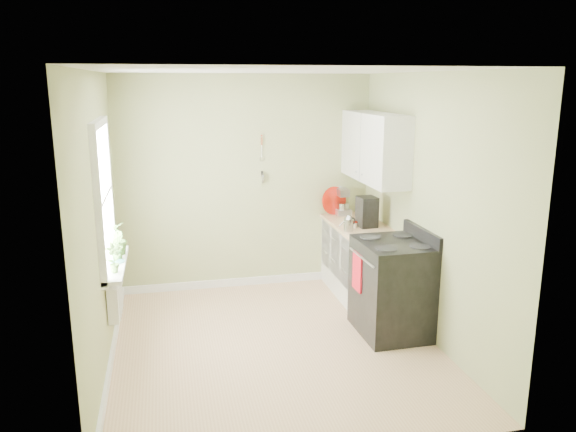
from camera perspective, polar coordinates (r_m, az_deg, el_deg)
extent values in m
cube|color=tan|center=(5.84, -1.33, -13.10)|extent=(3.20, 3.60, 0.02)
cube|color=white|center=(5.22, -1.50, 14.65)|extent=(3.20, 3.60, 0.02)
cube|color=#AFB57B|center=(7.12, -4.27, 3.32)|extent=(3.20, 0.02, 2.70)
cube|color=#AFB57B|center=(5.31, -18.72, -0.91)|extent=(0.02, 3.60, 2.70)
cube|color=#AFB57B|center=(5.89, 14.14, 0.79)|extent=(0.02, 3.60, 2.70)
cube|color=white|center=(6.89, 7.67, -4.96)|extent=(0.60, 1.60, 0.87)
cube|color=beige|center=(6.76, 7.71, -1.30)|extent=(0.64, 1.60, 0.04)
cube|color=white|center=(6.72, 8.76, 6.91)|extent=(0.35, 1.40, 0.80)
cube|color=white|center=(5.55, -18.37, 1.86)|extent=(0.02, 1.00, 1.30)
cube|color=white|center=(5.46, -18.70, 8.92)|extent=(0.06, 1.14, 0.07)
cube|color=white|center=(5.72, -17.67, -4.86)|extent=(0.06, 1.14, 0.07)
cube|color=white|center=(5.55, -18.17, 1.87)|extent=(0.04, 1.00, 0.04)
cube|color=white|center=(5.71, -17.08, -4.69)|extent=(0.18, 1.14, 0.04)
cube|color=white|center=(5.78, -17.18, -7.97)|extent=(0.12, 0.50, 0.35)
cylinder|color=beige|center=(7.04, -2.68, 7.59)|extent=(0.02, 0.02, 0.10)
cylinder|color=silver|center=(7.06, -2.67, 6.62)|extent=(0.01, 0.01, 0.16)
cylinder|color=silver|center=(7.11, -2.64, 3.90)|extent=(0.01, 0.14, 0.14)
cube|color=black|center=(6.04, 10.58, -7.30)|extent=(0.71, 0.83, 0.97)
cube|color=black|center=(5.88, 10.79, -2.77)|extent=(0.71, 0.83, 0.03)
cube|color=black|center=(5.99, 13.56, -1.91)|extent=(0.08, 0.82, 0.15)
cylinder|color=#B2B2B7|center=(5.79, 7.46, -4.17)|extent=(0.04, 0.67, 0.02)
cube|color=red|center=(5.95, 7.05, -5.64)|extent=(0.02, 0.24, 0.41)
cube|color=#B2B2B7|center=(7.39, 5.48, 0.50)|extent=(0.19, 0.28, 0.08)
cube|color=#B2B2B7|center=(7.48, 5.21, 1.70)|extent=(0.11, 0.08, 0.21)
cube|color=#B2B2B7|center=(7.36, 5.48, 2.47)|extent=(0.13, 0.28, 0.09)
sphere|color=#B2B2B7|center=(7.45, 5.24, 2.84)|extent=(0.11, 0.11, 0.11)
cylinder|color=silver|center=(7.33, 5.63, 0.84)|extent=(0.16, 0.16, 0.13)
cylinder|color=silver|center=(6.54, 6.17, -0.91)|extent=(0.11, 0.11, 0.15)
cone|color=silver|center=(6.51, 6.19, -0.10)|extent=(0.11, 0.11, 0.04)
cylinder|color=silver|center=(6.51, 5.50, -0.74)|extent=(0.10, 0.05, 0.08)
cube|color=black|center=(6.75, 8.02, 0.43)|extent=(0.22, 0.24, 0.36)
cylinder|color=black|center=(6.77, 7.74, -0.48)|extent=(0.11, 0.11, 0.12)
cylinder|color=#A61306|center=(7.33, 4.72, 1.57)|extent=(0.37, 0.17, 0.37)
cylinder|color=beige|center=(6.71, 6.78, -0.92)|extent=(0.06, 0.06, 0.06)
cylinder|color=#A61306|center=(6.70, 6.79, -0.62)|extent=(0.07, 0.07, 0.01)
imported|color=#436C2A|center=(5.36, -17.32, -4.11)|extent=(0.18, 0.15, 0.28)
imported|color=#436C2A|center=(5.77, -17.01, -2.86)|extent=(0.15, 0.18, 0.28)
imported|color=#436C2A|center=(5.91, -16.93, -2.18)|extent=(0.21, 0.21, 0.33)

